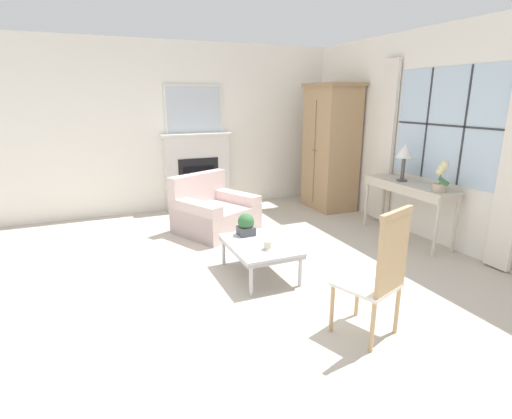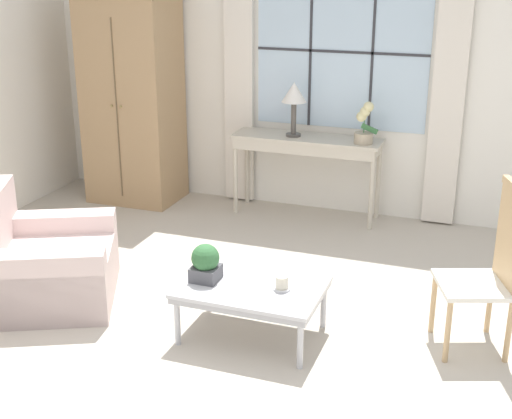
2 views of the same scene
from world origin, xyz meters
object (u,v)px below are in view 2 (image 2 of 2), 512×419
table_lamp (294,96)px  potted_orchid (364,126)px  coffee_table (252,290)px  side_chair_wooden (493,262)px  potted_plant_small (205,263)px  console_table (307,146)px  armoire (133,97)px  pillar_candle (282,284)px  armchair_upholstered (43,266)px

table_lamp → potted_orchid: table_lamp is taller
coffee_table → side_chair_wooden: bearing=14.7°
coffee_table → potted_plant_small: potted_plant_small is taller
console_table → armoire: bearing=-176.7°
side_chair_wooden → table_lamp: bearing=134.5°
table_lamp → coffee_table: (0.45, -2.35, -0.84)m
coffee_table → pillar_candle: (0.21, 0.00, 0.08)m
coffee_table → table_lamp: bearing=100.9°
potted_orchid → armchair_upholstered: 3.06m
console_table → side_chair_wooden: (1.80, -1.98, -0.09)m
armchair_upholstered → pillar_candle: size_ratio=11.14×
potted_orchid → potted_plant_small: (-0.55, -2.35, -0.45)m
side_chair_wooden → pillar_candle: bearing=-163.1°
armoire → side_chair_wooden: armoire is taller
potted_orchid → side_chair_wooden: potted_orchid is taller
armchair_upholstered → pillar_candle: (1.84, 0.01, 0.15)m
console_table → armchair_upholstered: armchair_upholstered is taller
armchair_upholstered → coffee_table: bearing=0.4°
console_table → potted_orchid: size_ratio=3.68×
armoire → pillar_candle: (2.32, -2.26, -0.66)m
console_table → side_chair_wooden: size_ratio=1.28×
coffee_table → potted_plant_small: bearing=-173.8°
console_table → side_chair_wooden: side_chair_wooden is taller
console_table → pillar_candle: (0.53, -2.37, -0.28)m
console_table → potted_orchid: 0.61m
potted_orchid → potted_plant_small: bearing=-103.1°
console_table → table_lamp: (-0.13, -0.02, 0.48)m
potted_orchid → coffee_table: (-0.23, -2.31, -0.62)m
side_chair_wooden → coffee_table: bearing=-165.3°
armoire → potted_plant_small: (1.80, -2.30, -0.57)m
console_table → coffee_table: bearing=-82.3°
coffee_table → potted_orchid: bearing=84.3°
side_chair_wooden → coffee_table: (-1.48, -0.39, -0.27)m
table_lamp → potted_orchid: size_ratio=1.33×
table_lamp → potted_orchid: 0.72m
potted_orchid → pillar_candle: potted_orchid is taller
coffee_table → armchair_upholstered: bearing=-179.6°
console_table → potted_plant_small: (0.00, -2.40, -0.20)m
armoire → pillar_candle: 3.31m
armchair_upholstered → side_chair_wooden: bearing=7.3°
table_lamp → coffee_table: 2.54m
armoire → armchair_upholstered: 2.46m
console_table → table_lamp: bearing=-172.1°
table_lamp → potted_plant_small: (0.14, -2.38, -0.68)m
side_chair_wooden → pillar_candle: side_chair_wooden is taller
armoire → potted_orchid: armoire is taller
potted_orchid → armchair_upholstered: (-1.87, -2.32, -0.69)m
console_table → armchair_upholstered: size_ratio=1.11×
armchair_upholstered → coffee_table: size_ratio=1.37×
armchair_upholstered → pillar_candle: bearing=0.4°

